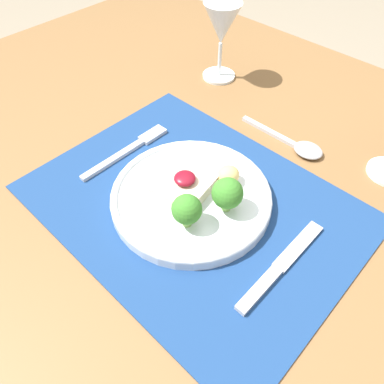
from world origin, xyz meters
name	(u,v)px	position (x,y,z in m)	size (l,w,h in m)	color
ground_plane	(193,364)	(0.00, 0.00, 0.00)	(8.00, 8.00, 0.00)	gray
dining_table	(193,233)	(0.00, 0.00, 0.70)	(1.50, 1.21, 0.78)	brown
placemat	(193,203)	(0.00, 0.00, 0.78)	(0.50, 0.38, 0.00)	navy
dinner_plate	(194,195)	(0.00, 0.00, 0.80)	(0.25, 0.25, 0.07)	silver
fork	(131,148)	(-0.17, 0.01, 0.78)	(0.02, 0.19, 0.01)	#B2B2B7
knife	(276,271)	(0.17, -0.01, 0.78)	(0.02, 0.19, 0.01)	#B2B2B7
spoon	(300,146)	(0.05, 0.23, 0.78)	(0.17, 0.04, 0.02)	#B2B2B7
wine_glass_far	(222,27)	(-0.22, 0.31, 0.89)	(0.08, 0.08, 0.16)	white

